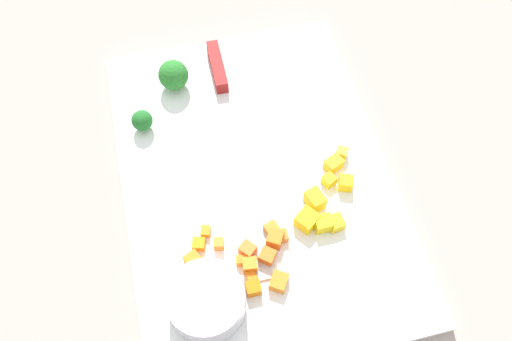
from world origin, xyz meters
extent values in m
plane|color=#A18F86|center=(0.00, 0.00, 0.00)|extent=(4.00, 4.00, 0.00)
cube|color=white|center=(0.00, 0.00, 0.01)|extent=(0.46, 0.32, 0.01)
cylinder|color=#BDB9C3|center=(0.14, -0.09, 0.03)|extent=(0.08, 0.08, 0.04)
cube|color=silver|center=(0.04, -0.02, 0.01)|extent=(0.18, 0.03, 0.00)
cube|color=maroon|center=(-0.17, -0.01, 0.02)|extent=(0.08, 0.02, 0.02)
cube|color=orange|center=(0.10, -0.04, 0.02)|extent=(0.01, 0.01, 0.01)
cube|color=orange|center=(0.08, 0.00, 0.02)|extent=(0.02, 0.02, 0.01)
cube|color=orange|center=(0.09, 0.00, 0.02)|extent=(0.02, 0.02, 0.02)
cube|color=orange|center=(0.13, -0.04, 0.02)|extent=(0.01, 0.01, 0.01)
cube|color=orange|center=(0.06, -0.07, 0.02)|extent=(0.01, 0.01, 0.01)
cube|color=orange|center=(0.14, -0.01, 0.02)|extent=(0.03, 0.03, 0.01)
cube|color=orange|center=(0.08, -0.06, 0.02)|extent=(0.01, 0.01, 0.01)
cube|color=orange|center=(0.07, -0.08, 0.02)|extent=(0.02, 0.02, 0.01)
cube|color=orange|center=(0.11, -0.01, 0.02)|extent=(0.02, 0.02, 0.02)
cube|color=orange|center=(0.09, -0.09, 0.02)|extent=(0.02, 0.02, 0.02)
cube|color=orange|center=(0.09, 0.01, 0.02)|extent=(0.01, 0.01, 0.01)
cube|color=orange|center=(0.09, -0.03, 0.02)|extent=(0.02, 0.02, 0.01)
cube|color=orange|center=(0.11, -0.03, 0.02)|extent=(0.02, 0.02, 0.02)
cube|color=orange|center=(0.14, -0.04, 0.02)|extent=(0.01, 0.02, 0.01)
cube|color=yellow|center=(0.09, 0.07, 0.02)|extent=(0.02, 0.02, 0.01)
cube|color=yellow|center=(0.08, 0.04, 0.02)|extent=(0.03, 0.03, 0.02)
cube|color=yellow|center=(0.08, 0.06, 0.02)|extent=(0.02, 0.02, 0.02)
cube|color=yellow|center=(0.05, 0.06, 0.02)|extent=(0.03, 0.02, 0.02)
cube|color=yellow|center=(0.03, 0.08, 0.02)|extent=(0.02, 0.02, 0.01)
cube|color=yellow|center=(0.01, 0.09, 0.02)|extent=(0.02, 0.02, 0.02)
cube|color=yellow|center=(0.00, 0.11, 0.02)|extent=(0.02, 0.02, 0.02)
cube|color=yellow|center=(0.04, 0.10, 0.02)|extent=(0.02, 0.02, 0.02)
cylinder|color=#81B056|center=(-0.10, -0.12, 0.02)|extent=(0.01, 0.01, 0.01)
sphere|color=#216927|center=(-0.10, -0.12, 0.03)|extent=(0.03, 0.03, 0.03)
cylinder|color=#98B155|center=(-0.16, -0.07, 0.02)|extent=(0.01, 0.01, 0.01)
sphere|color=#29792B|center=(-0.16, -0.07, 0.03)|extent=(0.04, 0.04, 0.04)
camera|label=1|loc=(0.30, -0.07, 0.56)|focal=36.49mm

